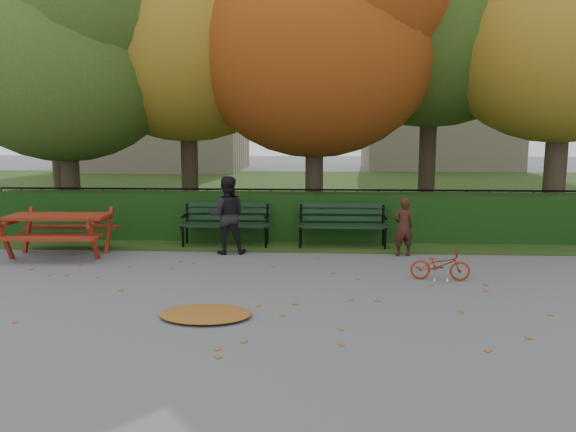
# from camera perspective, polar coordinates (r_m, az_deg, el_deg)

# --- Properties ---
(ground) EXTENTS (90.00, 90.00, 0.00)m
(ground) POSITION_cam_1_polar(r_m,az_deg,el_deg) (8.07, -1.36, -8.34)
(ground) COLOR slate
(ground) RESTS_ON ground
(grass_strip) EXTENTS (90.00, 90.00, 0.00)m
(grass_strip) POSITION_cam_1_polar(r_m,az_deg,el_deg) (21.83, 1.51, 2.48)
(grass_strip) COLOR #203314
(grass_strip) RESTS_ON ground
(building_left) EXTENTS (10.00, 7.00, 15.00)m
(building_left) POSITION_cam_1_polar(r_m,az_deg,el_deg) (35.41, -13.23, 16.80)
(building_left) COLOR #C5B298
(building_left) RESTS_ON ground
(building_right) EXTENTS (9.00, 6.00, 12.00)m
(building_right) POSITION_cam_1_polar(r_m,az_deg,el_deg) (36.63, 15.22, 14.08)
(building_right) COLOR #C5B298
(building_right) RESTS_ON ground
(hedge) EXTENTS (13.00, 0.90, 1.00)m
(hedge) POSITION_cam_1_polar(r_m,az_deg,el_deg) (12.35, 0.26, 0.01)
(hedge) COLOR black
(hedge) RESTS_ON ground
(iron_fence) EXTENTS (14.00, 0.04, 1.02)m
(iron_fence) POSITION_cam_1_polar(r_m,az_deg,el_deg) (13.13, 0.44, 0.69)
(iron_fence) COLOR black
(iron_fence) RESTS_ON ground
(tree_a) EXTENTS (5.88, 5.60, 7.48)m
(tree_a) POSITION_cam_1_polar(r_m,az_deg,el_deg) (14.64, -21.16, 16.59)
(tree_a) COLOR #32251C
(tree_a) RESTS_ON ground
(tree_b) EXTENTS (6.72, 6.40, 8.79)m
(tree_b) POSITION_cam_1_polar(r_m,az_deg,el_deg) (15.06, -9.20, 20.22)
(tree_b) COLOR #32251C
(tree_b) RESTS_ON ground
(tree_c) EXTENTS (6.30, 6.00, 8.00)m
(tree_c) POSITION_cam_1_polar(r_m,az_deg,el_deg) (13.87, 4.24, 18.88)
(tree_c) COLOR #32251C
(tree_c) RESTS_ON ground
(tree_f) EXTENTS (6.93, 6.60, 9.19)m
(tree_f) POSITION_cam_1_polar(r_m,az_deg,el_deg) (18.91, -22.27, 18.20)
(tree_f) COLOR #32251C
(tree_f) RESTS_ON ground
(bench_left) EXTENTS (1.80, 0.57, 0.88)m
(bench_left) POSITION_cam_1_polar(r_m,az_deg,el_deg) (11.70, -6.31, -0.43)
(bench_left) COLOR black
(bench_left) RESTS_ON ground
(bench_right) EXTENTS (1.80, 0.57, 0.88)m
(bench_right) POSITION_cam_1_polar(r_m,az_deg,el_deg) (11.55, 5.52, -0.54)
(bench_right) COLOR black
(bench_right) RESTS_ON ground
(picnic_table) EXTENTS (1.92, 1.58, 0.90)m
(picnic_table) POSITION_cam_1_polar(r_m,az_deg,el_deg) (11.45, -22.28, -0.75)
(picnic_table) COLOR #651708
(picnic_table) RESTS_ON ground
(leaf_pile) EXTENTS (1.39, 1.18, 0.08)m
(leaf_pile) POSITION_cam_1_polar(r_m,az_deg,el_deg) (7.35, -8.37, -9.81)
(leaf_pile) COLOR brown
(leaf_pile) RESTS_ON ground
(leaf_scatter) EXTENTS (9.00, 5.70, 0.01)m
(leaf_scatter) POSITION_cam_1_polar(r_m,az_deg,el_deg) (8.35, -1.19, -7.70)
(leaf_scatter) COLOR brown
(leaf_scatter) RESTS_ON ground
(child) EXTENTS (0.45, 0.34, 1.12)m
(child) POSITION_cam_1_polar(r_m,az_deg,el_deg) (10.83, 11.62, -1.08)
(child) COLOR #3A1912
(child) RESTS_ON ground
(adult) EXTENTS (0.80, 0.66, 1.50)m
(adult) POSITION_cam_1_polar(r_m,az_deg,el_deg) (10.86, -6.22, 0.09)
(adult) COLOR black
(adult) RESTS_ON ground
(bicycle) EXTENTS (0.96, 0.42, 0.49)m
(bicycle) POSITION_cam_1_polar(r_m,az_deg,el_deg) (9.28, 15.20, -4.82)
(bicycle) COLOR maroon
(bicycle) RESTS_ON ground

